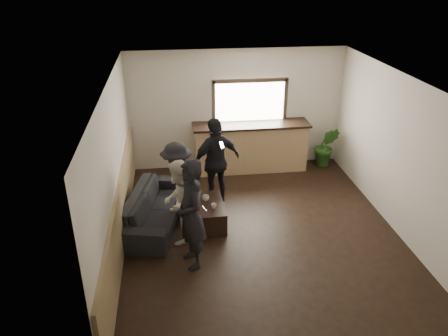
{
  "coord_description": "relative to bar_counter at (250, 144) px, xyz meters",
  "views": [
    {
      "loc": [
        -1.52,
        -6.64,
        4.56
      ],
      "look_at": [
        -0.62,
        0.4,
        1.16
      ],
      "focal_mm": 35.0,
      "sensor_mm": 36.0,
      "label": 1
    }
  ],
  "objects": [
    {
      "name": "cup_b",
      "position": [
        -1.13,
        -2.46,
        -0.16
      ],
      "size": [
        0.1,
        0.1,
        0.09
      ],
      "primitive_type": "imported",
      "rotation": [
        0.0,
        0.0,
        6.17
      ],
      "color": "silver",
      "rests_on": "coffee_table"
    },
    {
      "name": "person_c",
      "position": [
        -1.77,
        -2.01,
        0.15
      ],
      "size": [
        0.61,
        1.03,
        1.57
      ],
      "rotation": [
        0.0,
        0.0,
        -1.54
      ],
      "color": "black",
      "rests_on": "ground"
    },
    {
      "name": "room_shell",
      "position": [
        -1.04,
        -2.7,
        0.83
      ],
      "size": [
        5.01,
        6.01,
        2.8
      ],
      "color": "silver",
      "rests_on": "ground"
    },
    {
      "name": "sofa",
      "position": [
        -2.22,
        -2.11,
        -0.32
      ],
      "size": [
        1.33,
        2.35,
        0.65
      ],
      "primitive_type": "imported",
      "rotation": [
        0.0,
        0.0,
        1.35
      ],
      "color": "black",
      "rests_on": "ground"
    },
    {
      "name": "person_d",
      "position": [
        -0.97,
        -1.44,
        0.27
      ],
      "size": [
        1.15,
        0.84,
        1.81
      ],
      "rotation": [
        0.0,
        0.0,
        -2.72
      ],
      "color": "black",
      "rests_on": "ground"
    },
    {
      "name": "person_a",
      "position": [
        -1.59,
        -3.45,
        0.29
      ],
      "size": [
        0.61,
        0.77,
        1.86
      ],
      "rotation": [
        0.0,
        0.0,
        -1.31
      ],
      "color": "black",
      "rests_on": "ground"
    },
    {
      "name": "bar_counter",
      "position": [
        0.0,
        0.0,
        0.0
      ],
      "size": [
        2.7,
        0.68,
        2.13
      ],
      "color": "tan",
      "rests_on": "ground"
    },
    {
      "name": "coffee_table",
      "position": [
        -1.2,
        -2.28,
        -0.42
      ],
      "size": [
        0.57,
        1.0,
        0.44
      ],
      "primitive_type": "cube",
      "rotation": [
        0.0,
        0.0,
        0.03
      ],
      "color": "black",
      "rests_on": "ground"
    },
    {
      "name": "cup_a",
      "position": [
        -1.25,
        -2.16,
        -0.15
      ],
      "size": [
        0.18,
        0.18,
        0.1
      ],
      "primitive_type": "imported",
      "rotation": [
        0.0,
        0.0,
        5.29
      ],
      "color": "silver",
      "rests_on": "coffee_table"
    },
    {
      "name": "potted_plant",
      "position": [
        1.85,
        -0.05,
        -0.14
      ],
      "size": [
        0.66,
        0.59,
        1.0
      ],
      "primitive_type": "imported",
      "rotation": [
        0.0,
        0.0,
        -0.32
      ],
      "color": "#2D6623",
      "rests_on": "ground"
    },
    {
      "name": "ground",
      "position": [
        -0.3,
        -2.7,
        -0.64
      ],
      "size": [
        5.0,
        6.0,
        0.01
      ],
      "primitive_type": "cube",
      "color": "black"
    },
    {
      "name": "person_b",
      "position": [
        -1.77,
        -2.75,
        0.13
      ],
      "size": [
        0.78,
        0.89,
        1.54
      ],
      "rotation": [
        0.0,
        0.0,
        -1.87
      ],
      "color": "beige",
      "rests_on": "ground"
    }
  ]
}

